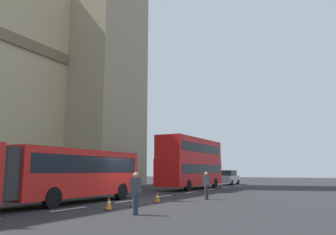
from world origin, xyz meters
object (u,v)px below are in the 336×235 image
Objects in this scene: pedestrian_by_kerb at (206,184)px; pedestrian_near_cones at (136,192)px; sedan_lead at (228,177)px; traffic_cone_middle at (134,201)px; double_decker_bus at (192,161)px; traffic_cone_east at (158,197)px; traffic_cone_west at (109,203)px.

pedestrian_near_cones is at bearing -179.02° from pedestrian_by_kerb.
traffic_cone_middle is (-28.78, -4.30, -0.63)m from sedan_lead.
traffic_cone_east is (-13.89, -4.03, -2.43)m from double_decker_bus.
traffic_cone_east is at bearing 0.36° from traffic_cone_middle.
double_decker_bus reaches higher than sedan_lead.
double_decker_bus is 2.44× the size of sedan_lead.
traffic_cone_west is 2.31m from pedestrian_near_cones.
traffic_cone_middle is at bearing -166.01° from double_decker_bus.
double_decker_bus is 18.51× the size of traffic_cone_west.
pedestrian_by_kerb is (-10.67, -5.69, -1.80)m from double_decker_bus.
traffic_cone_west and traffic_cone_east have the same top height.
pedestrian_by_kerb reaches higher than traffic_cone_middle.
sedan_lead is 29.10m from traffic_cone_middle.
traffic_cone_west is 0.34× the size of pedestrian_near_cones.
pedestrian_by_kerb is at bearing -151.91° from double_decker_bus.
pedestrian_near_cones is (-31.38, -6.09, -0.00)m from sedan_lead.
traffic_cone_west is 1.00× the size of traffic_cone_east.
traffic_cone_west is at bearing -168.03° from double_decker_bus.
traffic_cone_east is (2.36, 0.01, 0.00)m from traffic_cone_middle.
double_decker_bus is 6.35× the size of pedestrian_near_cones.
traffic_cone_middle is 1.00× the size of traffic_cone_east.
sedan_lead is at bearing 1.15° from double_decker_bus.
double_decker_bus reaches higher than traffic_cone_west.
traffic_cone_middle is at bearing -179.64° from traffic_cone_east.
sedan_lead is at bearing 14.38° from pedestrian_by_kerb.
sedan_lead reaches higher than traffic_cone_middle.
sedan_lead is (12.53, 0.25, -1.80)m from double_decker_bus.
pedestrian_near_cones is at bearing -169.02° from sedan_lead.
sedan_lead is 30.75m from traffic_cone_west.
sedan_lead is 2.60× the size of pedestrian_near_cones.
traffic_cone_west is 1.72m from traffic_cone_middle.
pedestrian_near_cones is (-4.96, -1.80, 0.63)m from traffic_cone_east.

